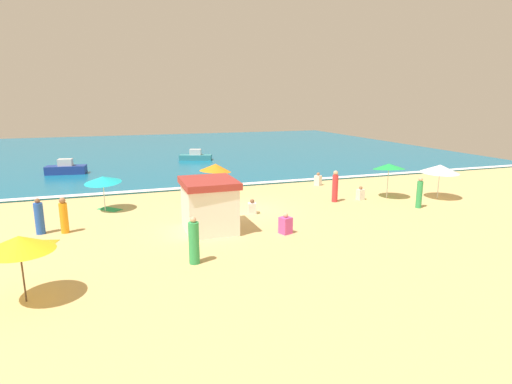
% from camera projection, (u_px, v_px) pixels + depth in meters
% --- Properties ---
extents(ground_plane, '(60.00, 60.00, 0.00)m').
position_uv_depth(ground_plane, '(241.00, 210.00, 22.40)').
color(ground_plane, '#D8B775').
extents(ocean_water, '(60.00, 44.00, 0.10)m').
position_uv_depth(ocean_water, '(171.00, 150.00, 48.22)').
color(ocean_water, '#146B93').
rests_on(ocean_water, ground_plane).
extents(wave_breaker_foam, '(57.00, 0.70, 0.01)m').
position_uv_depth(wave_breaker_foam, '(214.00, 186.00, 28.19)').
color(wave_breaker_foam, white).
rests_on(wave_breaker_foam, ocean_water).
extents(lifeguard_cabana, '(2.37, 2.77, 2.38)m').
position_uv_depth(lifeguard_cabana, '(209.00, 205.00, 18.75)').
color(lifeguard_cabana, white).
rests_on(lifeguard_cabana, ground_plane).
extents(beach_umbrella_0, '(1.97, 1.99, 2.19)m').
position_uv_depth(beach_umbrella_0, '(389.00, 166.00, 24.77)').
color(beach_umbrella_0, silver).
rests_on(beach_umbrella_0, ground_plane).
extents(beach_umbrella_1, '(2.23, 2.21, 2.08)m').
position_uv_depth(beach_umbrella_1, '(19.00, 243.00, 11.92)').
color(beach_umbrella_1, '#4C3823').
rests_on(beach_umbrella_1, ground_plane).
extents(beach_umbrella_2, '(2.35, 2.33, 2.04)m').
position_uv_depth(beach_umbrella_2, '(215.00, 168.00, 25.67)').
color(beach_umbrella_2, '#4C3823').
rests_on(beach_umbrella_2, ground_plane).
extents(beach_umbrella_3, '(2.59, 2.60, 1.97)m').
position_uv_depth(beach_umbrella_3, '(103.00, 180.00, 21.92)').
color(beach_umbrella_3, silver).
rests_on(beach_umbrella_3, ground_plane).
extents(beach_umbrella_4, '(2.48, 2.49, 2.10)m').
position_uv_depth(beach_umbrella_4, '(440.00, 169.00, 24.68)').
color(beach_umbrella_4, silver).
rests_on(beach_umbrella_4, ground_plane).
extents(beachgoer_0, '(0.50, 0.50, 1.63)m').
position_uv_depth(beachgoer_0, '(39.00, 218.00, 18.35)').
color(beachgoer_0, blue).
rests_on(beachgoer_0, ground_plane).
extents(beachgoer_1, '(0.55, 0.55, 0.91)m').
position_uv_depth(beachgoer_1, '(318.00, 180.00, 28.79)').
color(beachgoer_1, white).
rests_on(beachgoer_1, ground_plane).
extents(beachgoer_2, '(0.60, 0.60, 0.96)m').
position_uv_depth(beachgoer_2, '(286.00, 225.00, 18.46)').
color(beachgoer_2, '#D84CA5').
rests_on(beachgoer_2, ground_plane).
extents(beachgoer_3, '(0.40, 0.40, 0.82)m').
position_uv_depth(beachgoer_3, '(360.00, 194.00, 24.70)').
color(beachgoer_3, white).
rests_on(beachgoer_3, ground_plane).
extents(beachgoer_4, '(0.41, 0.41, 1.78)m').
position_uv_depth(beachgoer_4, '(194.00, 242.00, 15.00)').
color(beachgoer_4, green).
rests_on(beachgoer_4, ground_plane).
extents(beachgoer_5, '(0.45, 0.45, 1.72)m').
position_uv_depth(beachgoer_5, '(419.00, 193.00, 22.73)').
color(beachgoer_5, green).
rests_on(beachgoer_5, ground_plane).
extents(beachgoer_6, '(0.51, 0.51, 0.79)m').
position_uv_depth(beachgoer_6, '(252.00, 208.00, 21.69)').
color(beachgoer_6, white).
rests_on(beachgoer_6, ground_plane).
extents(beachgoer_7, '(0.49, 0.49, 1.64)m').
position_uv_depth(beachgoer_7, '(64.00, 216.00, 18.47)').
color(beachgoer_7, orange).
rests_on(beachgoer_7, ground_plane).
extents(beachgoer_8, '(0.47, 0.47, 1.85)m').
position_uv_depth(beachgoer_8, '(335.00, 187.00, 24.07)').
color(beachgoer_8, red).
rests_on(beachgoer_8, ground_plane).
extents(beach_towel_0, '(1.08, 1.23, 0.01)m').
position_uv_depth(beach_towel_0, '(45.00, 244.00, 17.18)').
color(beach_towel_0, orange).
rests_on(beach_towel_0, ground_plane).
extents(beach_towel_1, '(1.40, 1.43, 0.01)m').
position_uv_depth(beach_towel_1, '(110.00, 209.00, 22.57)').
color(beach_towel_1, green).
rests_on(beach_towel_1, ground_plane).
extents(small_boat_0, '(3.10, 1.53, 1.19)m').
position_uv_depth(small_boat_0, '(66.00, 169.00, 32.63)').
color(small_boat_0, navy).
rests_on(small_boat_0, ocean_water).
extents(small_boat_1, '(3.26, 2.06, 1.05)m').
position_uv_depth(small_boat_1, '(196.00, 156.00, 40.11)').
color(small_boat_1, teal).
rests_on(small_boat_1, ocean_water).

